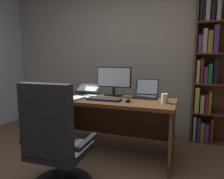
% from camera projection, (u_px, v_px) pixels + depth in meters
% --- Properties ---
extents(wall_back, '(5.35, 0.12, 2.85)m').
position_uv_depth(wall_back, '(134.00, 49.00, 3.58)').
color(wall_back, '#A89E8E').
rests_on(wall_back, ground).
extents(desk, '(1.67, 0.73, 0.75)m').
position_uv_depth(desk, '(111.00, 112.00, 2.78)').
color(desk, '#4C2D19').
rests_on(desk, ground).
extents(bookshelf, '(0.90, 0.26, 2.21)m').
position_uv_depth(bookshelf, '(218.00, 70.00, 3.00)').
color(bookshelf, '#4C2D19').
rests_on(bookshelf, ground).
extents(office_chair, '(0.62, 0.60, 1.05)m').
position_uv_depth(office_chair, '(55.00, 148.00, 1.90)').
color(office_chair, black).
rests_on(office_chair, ground).
extents(monitor, '(0.49, 0.16, 0.39)m').
position_uv_depth(monitor, '(114.00, 81.00, 2.87)').
color(monitor, black).
rests_on(monitor, desk).
extents(laptop, '(0.31, 0.29, 0.23)m').
position_uv_depth(laptop, '(146.00, 93.00, 2.74)').
color(laptop, black).
rests_on(laptop, desk).
extents(keyboard, '(0.42, 0.15, 0.02)m').
position_uv_depth(keyboard, '(104.00, 99.00, 2.55)').
color(keyboard, black).
rests_on(keyboard, desk).
extents(computer_mouse, '(0.06, 0.10, 0.04)m').
position_uv_depth(computer_mouse, '(127.00, 100.00, 2.45)').
color(computer_mouse, black).
rests_on(computer_mouse, desk).
extents(reading_stand_with_book, '(0.33, 0.26, 0.12)m').
position_uv_depth(reading_stand_with_book, '(88.00, 89.00, 3.08)').
color(reading_stand_with_book, black).
rests_on(reading_stand_with_book, desk).
extents(open_binder, '(0.55, 0.38, 0.02)m').
position_uv_depth(open_binder, '(64.00, 97.00, 2.69)').
color(open_binder, '#2D84C6').
rests_on(open_binder, desk).
extents(notepad, '(0.16, 0.22, 0.01)m').
position_uv_depth(notepad, '(89.00, 96.00, 2.78)').
color(notepad, white).
rests_on(notepad, desk).
extents(pen, '(0.14, 0.04, 0.01)m').
position_uv_depth(pen, '(90.00, 96.00, 2.77)').
color(pen, black).
rests_on(pen, notepad).
extents(coffee_mug, '(0.08, 0.08, 0.11)m').
position_uv_depth(coffee_mug, '(165.00, 98.00, 2.39)').
color(coffee_mug, silver).
rests_on(coffee_mug, desk).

